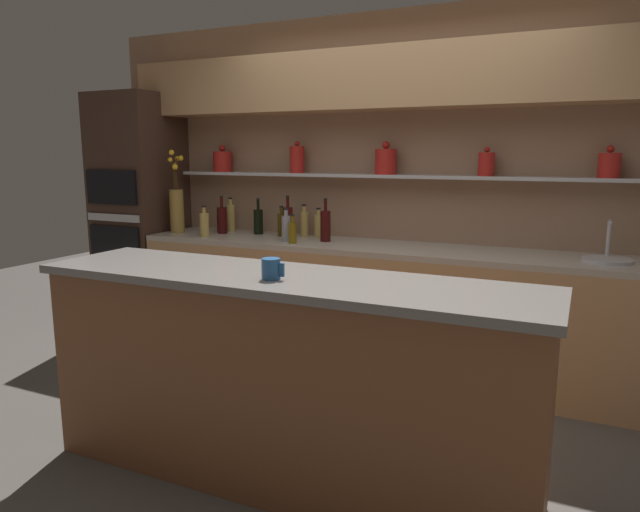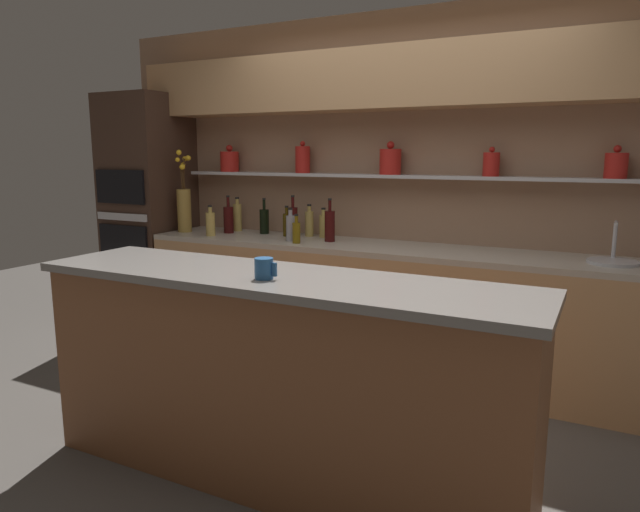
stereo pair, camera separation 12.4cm
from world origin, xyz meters
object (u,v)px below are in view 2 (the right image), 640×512
at_px(bottle_oil_4, 296,232).
at_px(bottle_spirit_10, 290,227).
at_px(bottle_sauce_9, 227,222).
at_px(coffee_mug, 265,269).
at_px(bottle_spirit_5, 211,223).
at_px(bottle_wine_3, 229,219).
at_px(bottle_oil_11, 287,224).
at_px(bottle_spirit_1, 238,217).
at_px(sink_fixture, 613,260).
at_px(bottle_spirit_7, 309,223).
at_px(bottle_spirit_6, 323,225).
at_px(bottle_wine_8, 330,225).
at_px(oven_tower, 149,215).
at_px(bottle_wine_2, 264,221).
at_px(flower_vase, 184,206).
at_px(bottle_wine_0, 293,222).

bearing_deg(bottle_oil_4, bottle_spirit_10, 140.22).
xyz_separation_m(bottle_sauce_9, coffee_mug, (1.54, -1.81, 0.07)).
xyz_separation_m(bottle_oil_4, bottle_spirit_5, (-0.80, 0.02, 0.02)).
bearing_deg(bottle_wine_3, bottle_oil_11, 7.34).
xyz_separation_m(bottle_spirit_1, bottle_spirit_5, (-0.02, -0.34, -0.02)).
height_order(sink_fixture, bottle_spirit_10, same).
xyz_separation_m(bottle_oil_4, bottle_oil_11, (-0.25, 0.29, 0.01)).
distance_m(bottle_oil_4, bottle_spirit_7, 0.37).
bearing_deg(bottle_spirit_6, bottle_spirit_10, -117.04).
bearing_deg(bottle_sauce_9, bottle_wine_8, -6.14).
bearing_deg(oven_tower, bottle_oil_4, -6.18).
xyz_separation_m(bottle_spirit_5, bottle_wine_8, (0.98, 0.17, 0.02)).
xyz_separation_m(bottle_wine_3, bottle_wine_8, (0.95, -0.03, 0.01)).
height_order(bottle_wine_3, bottle_spirit_5, bottle_wine_3).
bearing_deg(bottle_wine_3, sink_fixture, -0.73).
height_order(bottle_wine_2, coffee_mug, bottle_wine_2).
relative_size(flower_vase, bottle_spirit_10, 2.72).
bearing_deg(bottle_spirit_10, bottle_sauce_9, 163.81).
distance_m(bottle_wine_0, bottle_spirit_1, 0.64).
height_order(sink_fixture, bottle_wine_3, bottle_wine_3).
bearing_deg(bottle_wine_0, bottle_spirit_10, -67.16).
height_order(bottle_wine_0, bottle_sauce_9, bottle_wine_0).
bearing_deg(bottle_spirit_1, bottle_spirit_5, -93.75).
bearing_deg(bottle_wine_2, sink_fixture, -3.09).
distance_m(sink_fixture, bottle_spirit_7, 2.18).
distance_m(bottle_spirit_6, coffee_mug, 1.98).
height_order(bottle_wine_2, bottle_sauce_9, bottle_wine_2).
xyz_separation_m(oven_tower, flower_vase, (0.45, -0.06, 0.10)).
distance_m(oven_tower, bottle_oil_4, 1.61).
bearing_deg(bottle_spirit_5, bottle_spirit_10, 4.81).
bearing_deg(bottle_wine_2, bottle_spirit_5, -136.14).
distance_m(bottle_wine_3, bottle_spirit_10, 0.69).
distance_m(bottle_spirit_6, bottle_spirit_10, 0.31).
bearing_deg(bottle_spirit_5, bottle_sauce_9, 98.99).
bearing_deg(oven_tower, bottle_spirit_6, 6.31).
height_order(oven_tower, flower_vase, oven_tower).
relative_size(flower_vase, bottle_spirit_5, 2.77).
bearing_deg(flower_vase, bottle_spirit_6, 11.42).
bearing_deg(flower_vase, bottle_wine_3, 16.01).
relative_size(bottle_oil_4, bottle_spirit_6, 0.92).
bearing_deg(bottle_wine_8, bottle_spirit_6, 129.38).
xyz_separation_m(bottle_spirit_1, bottle_wine_3, (0.01, -0.14, -0.01)).
bearing_deg(bottle_oil_4, bottle_oil_11, 130.95).
distance_m(bottle_spirit_5, bottle_oil_11, 0.61).
distance_m(bottle_wine_0, bottle_wine_8, 0.34).
distance_m(oven_tower, bottle_sauce_9, 0.76).
xyz_separation_m(bottle_spirit_6, bottle_spirit_10, (-0.14, -0.27, 0.01)).
xyz_separation_m(bottle_wine_2, bottle_spirit_5, (-0.32, -0.30, -0.01)).
xyz_separation_m(bottle_wine_3, coffee_mug, (1.47, -1.74, 0.03)).
distance_m(sink_fixture, bottle_spirit_6, 2.05).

